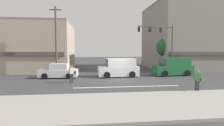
{
  "coord_description": "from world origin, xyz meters",
  "views": [
    {
      "loc": [
        -2.92,
        -17.72,
        3.08
      ],
      "look_at": [
        -0.69,
        2.0,
        1.6
      ],
      "focal_mm": 28.0,
      "sensor_mm": 36.0,
      "label": 1
    }
  ],
  "objects_px": {
    "van_approaching_near": "(173,67)",
    "pedestrian_mid_crossing": "(72,73)",
    "street_tree": "(166,48)",
    "van_crossing_leftbound": "(119,68)",
    "traffic_light_mast": "(163,40)",
    "utility_pole_near_left": "(56,40)",
    "pedestrian_foreground_with_bag": "(198,80)",
    "sedan_parked_curbside": "(59,71)",
    "sedan_crossing_center": "(117,66)"
  },
  "relations": [
    {
      "from": "utility_pole_near_left",
      "to": "van_crossing_leftbound",
      "type": "xyz_separation_m",
      "value": [
        7.25,
        -1.48,
        -3.22
      ]
    },
    {
      "from": "pedestrian_foreground_with_bag",
      "to": "traffic_light_mast",
      "type": "bearing_deg",
      "value": 82.48
    },
    {
      "from": "traffic_light_mast",
      "to": "sedan_crossing_center",
      "type": "height_order",
      "value": "traffic_light_mast"
    },
    {
      "from": "pedestrian_foreground_with_bag",
      "to": "van_approaching_near",
      "type": "bearing_deg",
      "value": 75.32
    },
    {
      "from": "utility_pole_near_left",
      "to": "van_crossing_leftbound",
      "type": "bearing_deg",
      "value": -11.53
    },
    {
      "from": "sedan_crossing_center",
      "to": "pedestrian_foreground_with_bag",
      "type": "xyz_separation_m",
      "value": [
        3.97,
        -13.98,
        0.24
      ]
    },
    {
      "from": "street_tree",
      "to": "pedestrian_mid_crossing",
      "type": "distance_m",
      "value": 14.63
    },
    {
      "from": "utility_pole_near_left",
      "to": "pedestrian_foreground_with_bag",
      "type": "distance_m",
      "value": 15.51
    },
    {
      "from": "utility_pole_near_left",
      "to": "traffic_light_mast",
      "type": "height_order",
      "value": "utility_pole_near_left"
    },
    {
      "from": "utility_pole_near_left",
      "to": "street_tree",
      "type": "bearing_deg",
      "value": 10.16
    },
    {
      "from": "sedan_parked_curbside",
      "to": "pedestrian_foreground_with_bag",
      "type": "bearing_deg",
      "value": -35.44
    },
    {
      "from": "van_crossing_leftbound",
      "to": "pedestrian_foreground_with_bag",
      "type": "height_order",
      "value": "van_crossing_leftbound"
    },
    {
      "from": "van_crossing_leftbound",
      "to": "pedestrian_foreground_with_bag",
      "type": "xyz_separation_m",
      "value": [
        4.53,
        -8.08,
        -0.05
      ]
    },
    {
      "from": "traffic_light_mast",
      "to": "pedestrian_foreground_with_bag",
      "type": "xyz_separation_m",
      "value": [
        -1.23,
        -9.35,
        -3.35
      ]
    },
    {
      "from": "utility_pole_near_left",
      "to": "van_approaching_near",
      "type": "xyz_separation_m",
      "value": [
        13.98,
        -1.14,
        -3.22
      ]
    },
    {
      "from": "traffic_light_mast",
      "to": "sedan_parked_curbside",
      "type": "bearing_deg",
      "value": -173.85
    },
    {
      "from": "van_crossing_leftbound",
      "to": "sedan_crossing_center",
      "type": "relative_size",
      "value": 1.12
    },
    {
      "from": "van_crossing_leftbound",
      "to": "pedestrian_foreground_with_bag",
      "type": "distance_m",
      "value": 9.26
    },
    {
      "from": "traffic_light_mast",
      "to": "pedestrian_foreground_with_bag",
      "type": "bearing_deg",
      "value": -97.52
    },
    {
      "from": "van_crossing_leftbound",
      "to": "sedan_crossing_center",
      "type": "height_order",
      "value": "van_crossing_leftbound"
    },
    {
      "from": "traffic_light_mast",
      "to": "sedan_crossing_center",
      "type": "distance_m",
      "value": 7.83
    },
    {
      "from": "van_approaching_near",
      "to": "pedestrian_foreground_with_bag",
      "type": "relative_size",
      "value": 2.82
    },
    {
      "from": "van_crossing_leftbound",
      "to": "pedestrian_foreground_with_bag",
      "type": "relative_size",
      "value": 2.82
    },
    {
      "from": "van_crossing_leftbound",
      "to": "sedan_parked_curbside",
      "type": "relative_size",
      "value": 1.13
    },
    {
      "from": "van_crossing_leftbound",
      "to": "van_approaching_near",
      "type": "relative_size",
      "value": 1.0
    },
    {
      "from": "sedan_crossing_center",
      "to": "pedestrian_foreground_with_bag",
      "type": "distance_m",
      "value": 14.53
    },
    {
      "from": "sedan_crossing_center",
      "to": "street_tree",
      "type": "bearing_deg",
      "value": -14.54
    },
    {
      "from": "utility_pole_near_left",
      "to": "sedan_crossing_center",
      "type": "xyz_separation_m",
      "value": [
        7.81,
        4.42,
        -3.51
      ]
    },
    {
      "from": "traffic_light_mast",
      "to": "sedan_parked_curbside",
      "type": "xyz_separation_m",
      "value": [
        -12.48,
        -1.35,
        -3.59
      ]
    },
    {
      "from": "sedan_crossing_center",
      "to": "sedan_parked_curbside",
      "type": "relative_size",
      "value": 1.01
    },
    {
      "from": "pedestrian_foreground_with_bag",
      "to": "sedan_parked_curbside",
      "type": "bearing_deg",
      "value": 144.56
    },
    {
      "from": "utility_pole_near_left",
      "to": "van_approaching_near",
      "type": "relative_size",
      "value": 1.73
    },
    {
      "from": "street_tree",
      "to": "van_crossing_leftbound",
      "type": "relative_size",
      "value": 1.03
    },
    {
      "from": "utility_pole_near_left",
      "to": "sedan_crossing_center",
      "type": "relative_size",
      "value": 1.94
    },
    {
      "from": "sedan_crossing_center",
      "to": "van_approaching_near",
      "type": "distance_m",
      "value": 8.31
    },
    {
      "from": "street_tree",
      "to": "van_approaching_near",
      "type": "height_order",
      "value": "street_tree"
    },
    {
      "from": "sedan_crossing_center",
      "to": "van_crossing_leftbound",
      "type": "bearing_deg",
      "value": -95.41
    },
    {
      "from": "pedestrian_mid_crossing",
      "to": "sedan_parked_curbside",
      "type": "bearing_deg",
      "value": 119.2
    },
    {
      "from": "street_tree",
      "to": "pedestrian_foreground_with_bag",
      "type": "relative_size",
      "value": 2.91
    },
    {
      "from": "van_approaching_near",
      "to": "pedestrian_foreground_with_bag",
      "type": "distance_m",
      "value": 8.7
    },
    {
      "from": "pedestrian_foreground_with_bag",
      "to": "pedestrian_mid_crossing",
      "type": "distance_m",
      "value": 10.64
    },
    {
      "from": "utility_pole_near_left",
      "to": "van_crossing_leftbound",
      "type": "distance_m",
      "value": 8.07
    },
    {
      "from": "street_tree",
      "to": "van_crossing_leftbound",
      "type": "bearing_deg",
      "value": -151.11
    },
    {
      "from": "street_tree",
      "to": "sedan_parked_curbside",
      "type": "height_order",
      "value": "street_tree"
    },
    {
      "from": "traffic_light_mast",
      "to": "van_approaching_near",
      "type": "xyz_separation_m",
      "value": [
        0.97,
        -0.94,
        -3.3
      ]
    },
    {
      "from": "van_approaching_near",
      "to": "pedestrian_mid_crossing",
      "type": "height_order",
      "value": "van_approaching_near"
    },
    {
      "from": "van_approaching_near",
      "to": "sedan_parked_curbside",
      "type": "xyz_separation_m",
      "value": [
        -13.46,
        -0.41,
        -0.29
      ]
    },
    {
      "from": "traffic_light_mast",
      "to": "sedan_crossing_center",
      "type": "bearing_deg",
      "value": 138.34
    },
    {
      "from": "sedan_crossing_center",
      "to": "pedestrian_mid_crossing",
      "type": "distance_m",
      "value": 10.68
    },
    {
      "from": "sedan_parked_curbside",
      "to": "utility_pole_near_left",
      "type": "bearing_deg",
      "value": 108.64
    }
  ]
}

